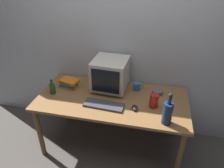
{
  "coord_description": "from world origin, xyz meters",
  "views": [
    {
      "loc": [
        0.42,
        -1.87,
        2.03
      ],
      "look_at": [
        0.0,
        0.0,
        0.88
      ],
      "focal_mm": 33.61,
      "sensor_mm": 36.0,
      "label": 1
    }
  ],
  "objects_px": {
    "crt_monitor": "(110,74)",
    "bottle_short": "(52,88)",
    "book_stack": "(69,83)",
    "cd_spindle": "(157,92)",
    "keyboard": "(104,105)",
    "mug": "(137,86)",
    "bottle_tall": "(168,112)",
    "metal_canister": "(154,101)",
    "computer_mouse": "(135,108)"
  },
  "relations": [
    {
      "from": "crt_monitor",
      "to": "bottle_short",
      "type": "height_order",
      "value": "crt_monitor"
    },
    {
      "from": "book_stack",
      "to": "cd_spindle",
      "type": "relative_size",
      "value": 1.99
    },
    {
      "from": "crt_monitor",
      "to": "book_stack",
      "type": "xyz_separation_m",
      "value": [
        -0.49,
        -0.07,
        -0.14
      ]
    },
    {
      "from": "keyboard",
      "to": "mug",
      "type": "xyz_separation_m",
      "value": [
        0.3,
        0.39,
        0.03
      ]
    },
    {
      "from": "keyboard",
      "to": "bottle_short",
      "type": "bearing_deg",
      "value": 173.89
    },
    {
      "from": "bottle_tall",
      "to": "book_stack",
      "type": "distance_m",
      "value": 1.2
    },
    {
      "from": "cd_spindle",
      "to": "metal_canister",
      "type": "height_order",
      "value": "metal_canister"
    },
    {
      "from": "book_stack",
      "to": "mug",
      "type": "distance_m",
      "value": 0.8
    },
    {
      "from": "computer_mouse",
      "to": "metal_canister",
      "type": "height_order",
      "value": "metal_canister"
    },
    {
      "from": "mug",
      "to": "bottle_tall",
      "type": "bearing_deg",
      "value": -57.06
    },
    {
      "from": "book_stack",
      "to": "mug",
      "type": "xyz_separation_m",
      "value": [
        0.79,
        0.11,
        -0.01
      ]
    },
    {
      "from": "keyboard",
      "to": "metal_canister",
      "type": "height_order",
      "value": "metal_canister"
    },
    {
      "from": "crt_monitor",
      "to": "keyboard",
      "type": "relative_size",
      "value": 0.97
    },
    {
      "from": "bottle_tall",
      "to": "keyboard",
      "type": "bearing_deg",
      "value": 168.66
    },
    {
      "from": "mug",
      "to": "cd_spindle",
      "type": "distance_m",
      "value": 0.24
    },
    {
      "from": "keyboard",
      "to": "mug",
      "type": "distance_m",
      "value": 0.49
    },
    {
      "from": "crt_monitor",
      "to": "keyboard",
      "type": "distance_m",
      "value": 0.4
    },
    {
      "from": "computer_mouse",
      "to": "bottle_tall",
      "type": "relative_size",
      "value": 0.3
    },
    {
      "from": "book_stack",
      "to": "cd_spindle",
      "type": "xyz_separation_m",
      "value": [
        1.03,
        0.08,
        -0.03
      ]
    },
    {
      "from": "bottle_short",
      "to": "cd_spindle",
      "type": "xyz_separation_m",
      "value": [
        1.16,
        0.25,
        -0.04
      ]
    },
    {
      "from": "keyboard",
      "to": "cd_spindle",
      "type": "relative_size",
      "value": 3.5
    },
    {
      "from": "metal_canister",
      "to": "cd_spindle",
      "type": "bearing_deg",
      "value": 83.15
    },
    {
      "from": "crt_monitor",
      "to": "computer_mouse",
      "type": "relative_size",
      "value": 4.08
    },
    {
      "from": "book_stack",
      "to": "metal_canister",
      "type": "xyz_separation_m",
      "value": [
        1.0,
        -0.18,
        0.02
      ]
    },
    {
      "from": "computer_mouse",
      "to": "metal_canister",
      "type": "distance_m",
      "value": 0.21
    },
    {
      "from": "crt_monitor",
      "to": "metal_canister",
      "type": "distance_m",
      "value": 0.59
    },
    {
      "from": "book_stack",
      "to": "keyboard",
      "type": "bearing_deg",
      "value": -29.54
    },
    {
      "from": "bottle_tall",
      "to": "bottle_short",
      "type": "xyz_separation_m",
      "value": [
        -1.26,
        0.23,
        -0.06
      ]
    },
    {
      "from": "metal_canister",
      "to": "mug",
      "type": "bearing_deg",
      "value": 125.0
    },
    {
      "from": "bottle_short",
      "to": "metal_canister",
      "type": "height_order",
      "value": "bottle_short"
    },
    {
      "from": "keyboard",
      "to": "book_stack",
      "type": "relative_size",
      "value": 1.76
    },
    {
      "from": "book_stack",
      "to": "mug",
      "type": "bearing_deg",
      "value": 8.02
    },
    {
      "from": "mug",
      "to": "metal_canister",
      "type": "height_order",
      "value": "metal_canister"
    },
    {
      "from": "computer_mouse",
      "to": "book_stack",
      "type": "bearing_deg",
      "value": 145.77
    },
    {
      "from": "bottle_tall",
      "to": "metal_canister",
      "type": "height_order",
      "value": "bottle_tall"
    },
    {
      "from": "cd_spindle",
      "to": "crt_monitor",
      "type": "bearing_deg",
      "value": -179.31
    },
    {
      "from": "bottle_short",
      "to": "mug",
      "type": "xyz_separation_m",
      "value": [
        0.93,
        0.29,
        -0.02
      ]
    },
    {
      "from": "bottle_tall",
      "to": "cd_spindle",
      "type": "height_order",
      "value": "bottle_tall"
    },
    {
      "from": "bottle_tall",
      "to": "book_stack",
      "type": "bearing_deg",
      "value": 160.15
    },
    {
      "from": "crt_monitor",
      "to": "book_stack",
      "type": "height_order",
      "value": "crt_monitor"
    },
    {
      "from": "crt_monitor",
      "to": "bottle_tall",
      "type": "relative_size",
      "value": 1.24
    },
    {
      "from": "book_stack",
      "to": "cd_spindle",
      "type": "height_order",
      "value": "book_stack"
    },
    {
      "from": "bottle_short",
      "to": "crt_monitor",
      "type": "bearing_deg",
      "value": 21.75
    },
    {
      "from": "crt_monitor",
      "to": "computer_mouse",
      "type": "distance_m",
      "value": 0.51
    },
    {
      "from": "bottle_tall",
      "to": "crt_monitor",
      "type": "bearing_deg",
      "value": 143.4
    },
    {
      "from": "crt_monitor",
      "to": "cd_spindle",
      "type": "bearing_deg",
      "value": 0.69
    },
    {
      "from": "crt_monitor",
      "to": "bottle_short",
      "type": "xyz_separation_m",
      "value": [
        -0.62,
        -0.25,
        -0.13
      ]
    },
    {
      "from": "keyboard",
      "to": "computer_mouse",
      "type": "distance_m",
      "value": 0.32
    },
    {
      "from": "crt_monitor",
      "to": "cd_spindle",
      "type": "relative_size",
      "value": 3.4
    },
    {
      "from": "book_stack",
      "to": "bottle_short",
      "type": "bearing_deg",
      "value": -126.97
    }
  ]
}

